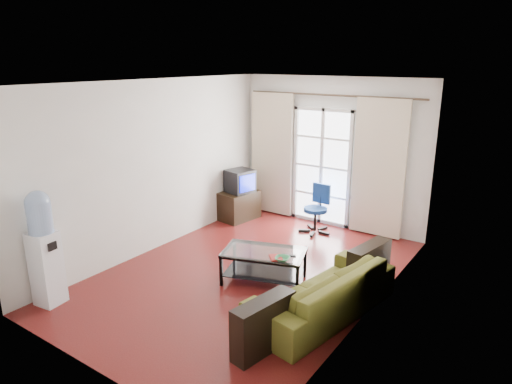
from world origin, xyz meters
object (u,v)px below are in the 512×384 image
(crt_tv, at_px, (239,181))
(task_chair, at_px, (316,218))
(sofa, at_px, (323,291))
(water_cooler, at_px, (44,246))
(tv_stand, at_px, (239,205))
(coffee_table, at_px, (264,262))

(crt_tv, relative_size, task_chair, 0.65)
(sofa, height_order, crt_tv, crt_tv)
(task_chair, height_order, water_cooler, water_cooler)
(tv_stand, xyz_separation_m, water_cooler, (-0.08, -3.91, 0.50))
(sofa, height_order, coffee_table, sofa)
(task_chair, bearing_deg, tv_stand, -168.85)
(coffee_table, relative_size, task_chair, 1.46)
(crt_tv, xyz_separation_m, water_cooler, (-0.08, -3.93, 0.02))
(tv_stand, height_order, task_chair, task_chair)
(water_cooler, bearing_deg, crt_tv, 81.23)
(tv_stand, bearing_deg, water_cooler, -82.74)
(tv_stand, bearing_deg, sofa, -28.68)
(coffee_table, xyz_separation_m, water_cooler, (-1.91, -2.03, 0.49))
(sofa, bearing_deg, coffee_table, -95.40)
(crt_tv, bearing_deg, sofa, -23.40)
(coffee_table, bearing_deg, sofa, -15.65)
(sofa, relative_size, coffee_table, 1.72)
(coffee_table, distance_m, crt_tv, 2.68)
(tv_stand, bearing_deg, crt_tv, 89.19)
(water_cooler, bearing_deg, sofa, 22.77)
(water_cooler, bearing_deg, tv_stand, 81.27)
(task_chair, bearing_deg, coffee_table, -79.33)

